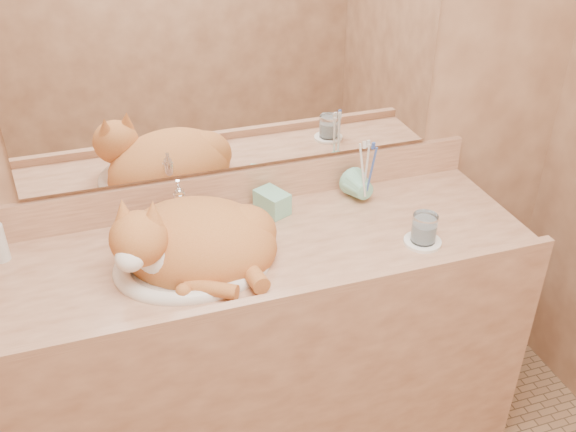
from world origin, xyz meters
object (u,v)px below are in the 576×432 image
object	(u,v)px
sink_basin	(192,244)
water_glass	(424,228)
toothbrush_cup	(366,193)
cat	(191,239)
soap_dispenser	(284,196)
vanity_counter	(266,354)

from	to	relation	value
sink_basin	water_glass	size ratio (longest dim) A/B	5.10
toothbrush_cup	cat	bearing A→B (deg)	-167.27
sink_basin	cat	xyz separation A→B (m)	(-0.00, 0.01, 0.01)
soap_dispenser	sink_basin	bearing A→B (deg)	-178.43
vanity_counter	cat	world-z (taller)	cat
vanity_counter	sink_basin	bearing A→B (deg)	-174.49
cat	soap_dispenser	bearing A→B (deg)	46.52
sink_basin	toothbrush_cup	world-z (taller)	sink_basin
cat	toothbrush_cup	distance (m)	0.61
sink_basin	soap_dispenser	world-z (taller)	soap_dispenser
vanity_counter	water_glass	size ratio (longest dim) A/B	18.57
sink_basin	soap_dispenser	xyz separation A→B (m)	(0.31, 0.15, 0.01)
sink_basin	toothbrush_cup	size ratio (longest dim) A/B	4.52
vanity_counter	water_glass	bearing A→B (deg)	-15.83
toothbrush_cup	water_glass	size ratio (longest dim) A/B	1.13
cat	toothbrush_cup	size ratio (longest dim) A/B	4.60
vanity_counter	soap_dispenser	xyz separation A→B (m)	(0.11, 0.13, 0.51)
vanity_counter	toothbrush_cup	bearing A→B (deg)	18.06
cat	toothbrush_cup	bearing A→B (deg)	35.48
soap_dispenser	toothbrush_cup	world-z (taller)	soap_dispenser
water_glass	vanity_counter	bearing A→B (deg)	164.17
toothbrush_cup	water_glass	world-z (taller)	water_glass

